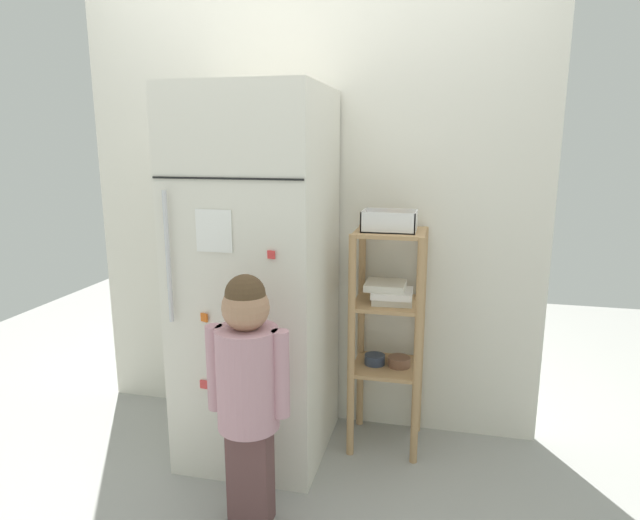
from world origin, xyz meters
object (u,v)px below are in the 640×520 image
(refrigerator, at_px, (258,278))
(pantry_shelf_unit, at_px, (388,318))
(child_standing, at_px, (248,377))
(fruit_bin, at_px, (390,223))

(refrigerator, height_order, pantry_shelf_unit, refrigerator)
(refrigerator, bearing_deg, child_standing, -74.79)
(pantry_shelf_unit, relative_size, fruit_bin, 4.40)
(child_standing, height_order, pantry_shelf_unit, pantry_shelf_unit)
(pantry_shelf_unit, bearing_deg, refrigerator, -164.68)
(child_standing, relative_size, fruit_bin, 4.12)
(child_standing, distance_m, fruit_bin, 0.99)
(fruit_bin, bearing_deg, child_standing, -123.01)
(fruit_bin, bearing_deg, pantry_shelf_unit, 66.23)
(pantry_shelf_unit, distance_m, fruit_bin, 0.47)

